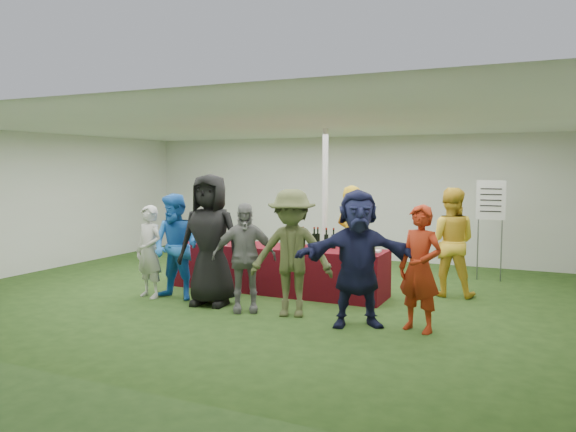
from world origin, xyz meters
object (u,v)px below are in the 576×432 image
at_px(customer_1, 176,247).
at_px(customer_2, 210,240).
at_px(customer_5, 358,258).
at_px(customer_3, 244,257).
at_px(customer_0, 149,252).
at_px(wine_list_sign, 491,208).
at_px(serving_table, 277,269).
at_px(staff_back, 450,242).
at_px(customer_6, 420,268).
at_px(customer_4, 292,253).
at_px(dump_bucket, 368,248).
at_px(staff_pourer, 353,238).

relative_size(customer_1, customer_2, 0.84).
height_order(customer_2, customer_5, customer_2).
bearing_deg(customer_3, customer_0, 147.38).
bearing_deg(wine_list_sign, serving_table, -141.99).
xyz_separation_m(staff_back, customer_3, (-2.46, -2.21, -0.09)).
bearing_deg(customer_6, customer_4, -159.65).
distance_m(staff_back, customer_3, 3.31).
distance_m(staff_back, customer_0, 4.71).
bearing_deg(dump_bucket, customer_0, -162.91).
distance_m(wine_list_sign, customer_5, 3.98).
bearing_deg(serving_table, customer_4, -56.40).
xyz_separation_m(wine_list_sign, staff_pourer, (-1.97, -1.82, -0.45)).
relative_size(wine_list_sign, customer_1, 1.10).
bearing_deg(customer_2, customer_0, 172.70).
height_order(customer_2, customer_3, customer_2).
relative_size(staff_back, customer_1, 1.05).
bearing_deg(customer_4, customer_1, 160.13).
relative_size(staff_pourer, customer_1, 1.07).
xyz_separation_m(serving_table, wine_list_sign, (3.06, 2.39, 0.94)).
distance_m(staff_back, customer_5, 2.37).
bearing_deg(wine_list_sign, customer_2, -134.83).
bearing_deg(dump_bucket, wine_list_sign, 60.90).
xyz_separation_m(serving_table, staff_pourer, (1.10, 0.58, 0.49)).
bearing_deg(staff_pourer, customer_1, 59.11).
height_order(wine_list_sign, customer_0, wine_list_sign).
relative_size(serving_table, staff_back, 2.10).
relative_size(customer_1, customer_6, 1.03).
distance_m(serving_table, customer_6, 2.90).
bearing_deg(customer_6, customer_0, -160.82).
xyz_separation_m(staff_pourer, staff_back, (1.50, 0.30, -0.01)).
relative_size(staff_back, customer_4, 0.99).
bearing_deg(staff_pourer, serving_table, 49.54).
height_order(dump_bucket, wine_list_sign, wine_list_sign).
relative_size(staff_pourer, customer_0, 1.20).
bearing_deg(customer_3, wine_list_sign, 23.16).
relative_size(customer_0, customer_3, 0.94).
xyz_separation_m(customer_3, customer_6, (2.44, 0.07, 0.02)).
xyz_separation_m(staff_pourer, customer_1, (-2.26, -1.72, -0.05)).
height_order(customer_4, customer_6, customer_4).
height_order(staff_back, customer_4, customer_4).
height_order(customer_3, customer_4, customer_4).
relative_size(staff_back, customer_0, 1.19).
distance_m(serving_table, dump_bucket, 1.69).
xyz_separation_m(staff_pourer, customer_3, (-0.96, -1.91, -0.10)).
relative_size(customer_0, customer_4, 0.83).
height_order(customer_0, customer_6, customer_6).
height_order(wine_list_sign, customer_5, wine_list_sign).
height_order(staff_pourer, customer_5, customer_5).
bearing_deg(customer_0, staff_pourer, 45.41).
xyz_separation_m(customer_0, customer_2, (1.11, 0.01, 0.25)).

